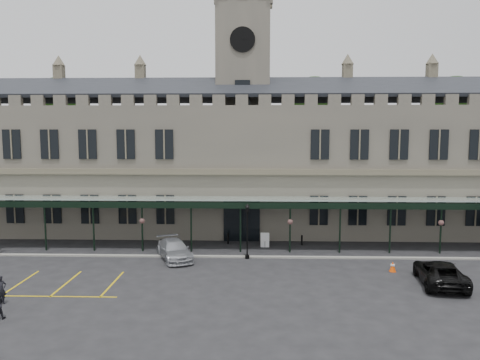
{
  "coord_description": "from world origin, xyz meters",
  "views": [
    {
      "loc": [
        1.1,
        -29.91,
        9.84
      ],
      "look_at": [
        0.0,
        6.0,
        6.0
      ],
      "focal_mm": 35.0,
      "sensor_mm": 36.0,
      "label": 1
    }
  ],
  "objects_px": {
    "lamp_post_mid": "(247,226)",
    "car_taxi": "(174,250)",
    "station_building": "(243,165)",
    "traffic_cone": "(393,267)",
    "person_a": "(1,290)",
    "sign_board": "(265,240)",
    "clock_tower": "(243,96)",
    "car_van": "(440,273)"
  },
  "relations": [
    {
      "from": "lamp_post_mid",
      "to": "car_taxi",
      "type": "relative_size",
      "value": 0.86
    },
    {
      "from": "station_building",
      "to": "lamp_post_mid",
      "type": "height_order",
      "value": "station_building"
    },
    {
      "from": "station_building",
      "to": "traffic_cone",
      "type": "bearing_deg",
      "value": -51.83
    },
    {
      "from": "traffic_cone",
      "to": "person_a",
      "type": "relative_size",
      "value": 0.44
    },
    {
      "from": "lamp_post_mid",
      "to": "sign_board",
      "type": "distance_m",
      "value": 4.28
    },
    {
      "from": "traffic_cone",
      "to": "sign_board",
      "type": "distance_m",
      "value": 10.96
    },
    {
      "from": "station_building",
      "to": "lamp_post_mid",
      "type": "bearing_deg",
      "value": -86.9
    },
    {
      "from": "clock_tower",
      "to": "lamp_post_mid",
      "type": "distance_m",
      "value": 15.11
    },
    {
      "from": "traffic_cone",
      "to": "person_a",
      "type": "height_order",
      "value": "person_a"
    },
    {
      "from": "traffic_cone",
      "to": "clock_tower",
      "type": "bearing_deg",
      "value": 128.0
    },
    {
      "from": "lamp_post_mid",
      "to": "traffic_cone",
      "type": "distance_m",
      "value": 10.87
    },
    {
      "from": "lamp_post_mid",
      "to": "car_taxi",
      "type": "distance_m",
      "value": 5.88
    },
    {
      "from": "lamp_post_mid",
      "to": "person_a",
      "type": "bearing_deg",
      "value": -144.19
    },
    {
      "from": "station_building",
      "to": "traffic_cone",
      "type": "relative_size",
      "value": 81.58
    },
    {
      "from": "clock_tower",
      "to": "lamp_post_mid",
      "type": "bearing_deg",
      "value": -86.92
    },
    {
      "from": "traffic_cone",
      "to": "person_a",
      "type": "distance_m",
      "value": 24.97
    },
    {
      "from": "station_building",
      "to": "clock_tower",
      "type": "relative_size",
      "value": 2.42
    },
    {
      "from": "lamp_post_mid",
      "to": "person_a",
      "type": "xyz_separation_m",
      "value": [
        -13.78,
        -9.94,
        -1.71
      ]
    },
    {
      "from": "lamp_post_mid",
      "to": "traffic_cone",
      "type": "bearing_deg",
      "value": -16.53
    },
    {
      "from": "station_building",
      "to": "car_van",
      "type": "xyz_separation_m",
      "value": [
        13.0,
        -16.39,
        -5.7
      ]
    },
    {
      "from": "car_van",
      "to": "person_a",
      "type": "bearing_deg",
      "value": 16.8
    },
    {
      "from": "car_taxi",
      "to": "station_building",
      "type": "bearing_deg",
      "value": 42.2
    },
    {
      "from": "station_building",
      "to": "sign_board",
      "type": "distance_m",
      "value": 9.47
    },
    {
      "from": "station_building",
      "to": "sign_board",
      "type": "height_order",
      "value": "station_building"
    },
    {
      "from": "station_building",
      "to": "person_a",
      "type": "distance_m",
      "value": 25.14
    },
    {
      "from": "car_taxi",
      "to": "sign_board",
      "type": "bearing_deg",
      "value": 5.36
    },
    {
      "from": "clock_tower",
      "to": "traffic_cone",
      "type": "distance_m",
      "value": 21.68
    },
    {
      "from": "sign_board",
      "to": "car_taxi",
      "type": "xyz_separation_m",
      "value": [
        -7.02,
        -3.85,
        0.12
      ]
    },
    {
      "from": "sign_board",
      "to": "car_van",
      "type": "height_order",
      "value": "car_van"
    },
    {
      "from": "car_taxi",
      "to": "clock_tower",
      "type": "bearing_deg",
      "value": 42.36
    },
    {
      "from": "car_taxi",
      "to": "person_a",
      "type": "height_order",
      "value": "person_a"
    },
    {
      "from": "lamp_post_mid",
      "to": "car_van",
      "type": "bearing_deg",
      "value": -24.61
    },
    {
      "from": "sign_board",
      "to": "lamp_post_mid",
      "type": "bearing_deg",
      "value": -110.11
    },
    {
      "from": "traffic_cone",
      "to": "sign_board",
      "type": "relative_size",
      "value": 0.59
    },
    {
      "from": "person_a",
      "to": "car_taxi",
      "type": "bearing_deg",
      "value": -10.01
    },
    {
      "from": "clock_tower",
      "to": "lamp_post_mid",
      "type": "relative_size",
      "value": 5.77
    },
    {
      "from": "car_van",
      "to": "car_taxi",
      "type": "bearing_deg",
      "value": -9.05
    },
    {
      "from": "person_a",
      "to": "station_building",
      "type": "bearing_deg",
      "value": -2.19
    },
    {
      "from": "person_a",
      "to": "sign_board",
      "type": "bearing_deg",
      "value": -18.06
    },
    {
      "from": "clock_tower",
      "to": "traffic_cone",
      "type": "xyz_separation_m",
      "value": [
        10.79,
        -13.81,
        -12.75
      ]
    },
    {
      "from": "station_building",
      "to": "person_a",
      "type": "relative_size",
      "value": 35.83
    },
    {
      "from": "station_building",
      "to": "traffic_cone",
      "type": "distance_m",
      "value": 18.5
    }
  ]
}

